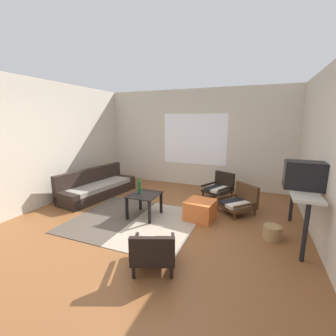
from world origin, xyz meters
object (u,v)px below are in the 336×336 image
Objects in this scene: armchair_striped_foreground at (153,251)px; ottoman_orange at (200,210)px; glass_bottle at (139,187)px; wicker_basket at (272,232)px; armchair_corner at (239,201)px; coffee_table at (144,199)px; crt_television at (304,175)px; armchair_by_window at (220,186)px; clay_vase at (299,175)px; console_shelf at (300,193)px; couch at (97,188)px.

armchair_striped_foreground reaches higher than ottoman_orange.
glass_bottle reaches higher than wicker_basket.
armchair_corner is 1.67× the size of ottoman_orange.
armchair_striped_foreground is (0.85, -1.38, -0.11)m from coffee_table.
crt_television is 1.71× the size of glass_bottle.
armchair_striped_foreground is at bearing -96.51° from ottoman_orange.
armchair_by_window is 2.87× the size of clay_vase.
glass_bottle is (-2.74, -0.16, -0.16)m from console_shelf.
clay_vase is (4.30, -0.21, 0.76)m from couch.
clay_vase is 1.04m from wicker_basket.
console_shelf is 5.32× the size of wicker_basket.
armchair_corner is at bearing 43.32° from ottoman_orange.
coffee_table is 1.09m from ottoman_orange.
wicker_basket is at bearing -13.24° from ottoman_orange.
armchair_by_window is 2.59× the size of glass_bottle.
clay_vase reaches higher than armchair_striped_foreground.
armchair_by_window is 1.10× the size of armchair_striped_foreground.
wicker_basket is at bearing 43.90° from armchair_striped_foreground.
glass_bottle is (-2.74, -0.44, -0.38)m from clay_vase.
crt_television is (2.62, 0.03, 0.70)m from coffee_table.
crt_television is 2.78m from glass_bottle.
clay_vase is 1.02× the size of wicker_basket.
armchair_corner is 1.60× the size of crt_television.
wicker_basket is (2.39, -0.02, -0.48)m from glass_bottle.
couch is 6.70× the size of glass_bottle.
console_shelf is at bearing -6.43° from couch.
armchair_striped_foreground is at bearing -95.66° from armchair_by_window.
armchair_corner is at bearing -57.70° from armchair_by_window.
armchair_by_window is 1.57× the size of ottoman_orange.
armchair_corner reaches higher than wicker_basket.
ottoman_orange is 1.65× the size of glass_bottle.
armchair_striped_foreground is at bearing -141.41° from crt_television.
ottoman_orange is at bearing -136.68° from armchair_corner.
armchair_corner is (1.70, 0.90, -0.12)m from coffee_table.
crt_television reaches higher than coffee_table.
coffee_table reaches higher than wicker_basket.
crt_television reaches higher than clay_vase.
coffee_table is 0.71× the size of armchair_corner.
glass_bottle is at bearing -166.94° from ottoman_orange.
armchair_corner is at bearing 69.65° from armchair_striped_foreground.
coffee_table is (1.67, -0.66, 0.15)m from couch.
couch is 7.55× the size of wicker_basket.
console_shelf is at bearing 3.38° from glass_bottle.
couch is at bearing 173.57° from console_shelf.
armchair_striped_foreground is at bearing -134.09° from clay_vase.
couch is at bearing 170.38° from wicker_basket.
armchair_by_window is at bearing 122.41° from wicker_basket.
couch is at bearing 171.67° from crt_television.
coffee_table is at bearing -170.27° from clay_vase.
coffee_table is 1.94× the size of glass_bottle.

